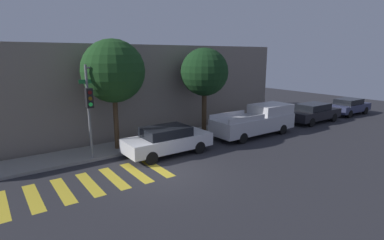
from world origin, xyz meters
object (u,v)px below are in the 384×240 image
(sedan_near_corner, at_px, (167,140))
(sedan_far_end, at_px, (349,106))
(sedan_middle, at_px, (314,112))
(tree_near_corner, at_px, (113,71))
(pickup_truck, at_px, (257,120))
(traffic_light_pole, at_px, (100,94))
(tree_midblock, at_px, (204,72))

(sedan_near_corner, bearing_deg, sedan_far_end, 0.00)
(sedan_middle, distance_m, tree_near_corner, 15.13)
(sedan_middle, bearing_deg, pickup_truck, 180.00)
(tree_near_corner, bearing_deg, traffic_light_pole, -141.99)
(sedan_middle, bearing_deg, sedan_near_corner, 180.00)
(sedan_middle, xyz_separation_m, tree_midblock, (-8.79, 2.06, 3.17))
(tree_near_corner, xyz_separation_m, tree_midblock, (5.80, 0.00, -0.25))
(pickup_truck, height_order, tree_near_corner, tree_near_corner)
(sedan_far_end, height_order, tree_near_corner, tree_near_corner)
(tree_near_corner, bearing_deg, sedan_middle, -8.02)
(traffic_light_pole, xyz_separation_m, sedan_far_end, (20.71, -1.27, -2.48))
(traffic_light_pole, xyz_separation_m, sedan_middle, (15.60, -1.27, -2.44))
(traffic_light_pole, relative_size, sedan_far_end, 1.08)
(sedan_far_end, distance_m, tree_near_corner, 20.11)
(pickup_truck, distance_m, sedan_far_end, 11.29)
(sedan_near_corner, relative_size, sedan_far_end, 1.06)
(pickup_truck, distance_m, tree_near_corner, 9.25)
(pickup_truck, height_order, tree_midblock, tree_midblock)
(sedan_near_corner, bearing_deg, tree_midblock, 27.50)
(pickup_truck, height_order, sedan_middle, pickup_truck)
(traffic_light_pole, height_order, sedan_far_end, traffic_light_pole)
(sedan_near_corner, distance_m, sedan_far_end, 17.85)
(sedan_near_corner, height_order, tree_near_corner, tree_near_corner)
(sedan_near_corner, height_order, tree_midblock, tree_midblock)
(traffic_light_pole, bearing_deg, sedan_far_end, -3.50)
(sedan_near_corner, bearing_deg, traffic_light_pole, 156.11)
(tree_midblock, bearing_deg, pickup_truck, -38.19)
(traffic_light_pole, bearing_deg, sedan_near_corner, -23.89)
(tree_near_corner, bearing_deg, sedan_near_corner, -48.04)
(traffic_light_pole, height_order, sedan_near_corner, traffic_light_pole)
(pickup_truck, relative_size, sedan_far_end, 1.35)
(traffic_light_pole, xyz_separation_m, pickup_truck, (9.43, -1.27, -2.27))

